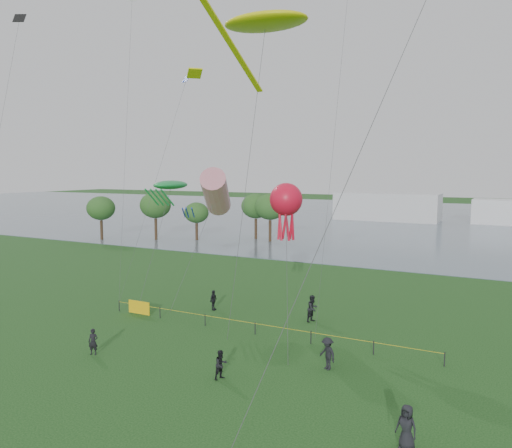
% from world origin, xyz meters
% --- Properties ---
extents(ground_plane, '(400.00, 400.00, 0.00)m').
position_xyz_m(ground_plane, '(0.00, 0.00, 0.00)').
color(ground_plane, '#143A12').
extents(lake, '(400.00, 120.00, 0.08)m').
position_xyz_m(lake, '(0.00, 100.00, 0.02)').
color(lake, slate).
rests_on(lake, ground_plane).
extents(pavilion_left, '(22.00, 8.00, 6.00)m').
position_xyz_m(pavilion_left, '(-12.00, 95.00, 3.00)').
color(pavilion_left, silver).
rests_on(pavilion_left, ground_plane).
extents(trees, '(29.06, 16.55, 7.57)m').
position_xyz_m(trees, '(-31.10, 50.23, 5.18)').
color(trees, '#352518').
rests_on(trees, ground_plane).
extents(fence, '(24.07, 0.07, 1.05)m').
position_xyz_m(fence, '(-8.45, 14.35, 0.55)').
color(fence, black).
rests_on(fence, ground_plane).
extents(spectator_a, '(0.83, 0.93, 1.56)m').
position_xyz_m(spectator_a, '(-0.59, 7.15, 0.78)').
color(spectator_a, black).
rests_on(spectator_a, ground_plane).
extents(spectator_b, '(1.34, 1.18, 1.80)m').
position_xyz_m(spectator_b, '(3.95, 10.97, 0.90)').
color(spectator_b, black).
rests_on(spectator_b, ground_plane).
extents(spectator_c, '(0.43, 0.95, 1.59)m').
position_xyz_m(spectator_c, '(-7.96, 18.02, 0.79)').
color(spectator_c, black).
rests_on(spectator_c, ground_plane).
extents(spectator_d, '(1.01, 0.81, 1.80)m').
position_xyz_m(spectator_d, '(9.37, 4.86, 0.90)').
color(spectator_d, black).
rests_on(spectator_d, ground_plane).
extents(spectator_f, '(0.67, 0.57, 1.57)m').
position_xyz_m(spectator_f, '(-9.21, 6.62, 0.79)').
color(spectator_f, black).
rests_on(spectator_f, ground_plane).
extents(spectator_g, '(1.00, 1.13, 1.96)m').
position_xyz_m(spectator_g, '(0.07, 18.79, 0.98)').
color(spectator_g, black).
rests_on(spectator_g, ground_plane).
extents(kite_stingray, '(5.69, 10.25, 20.78)m').
position_xyz_m(kite_stingray, '(-1.91, 14.88, 20.28)').
color(kite_stingray, '#3F3F42').
extents(kite_windsock, '(4.37, 6.07, 11.23)m').
position_xyz_m(kite_windsock, '(-8.42, 19.26, 9.22)').
color(kite_windsock, '#3F3F42').
extents(kite_creature, '(2.18, 6.90, 10.09)m').
position_xyz_m(kite_creature, '(-13.78, 20.45, 9.66)').
color(kite_creature, '#3F3F42').
extents(kite_octopus, '(4.66, 8.55, 10.09)m').
position_xyz_m(kite_octopus, '(-1.68, 17.85, 8.85)').
color(kite_octopus, '#3F3F42').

